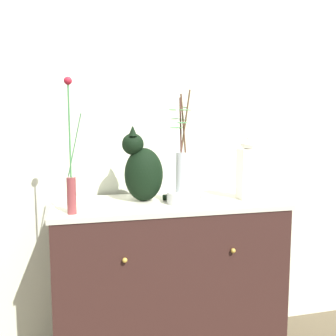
{
  "coord_description": "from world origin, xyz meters",
  "views": [
    {
      "loc": [
        -0.44,
        -1.83,
        1.35
      ],
      "look_at": [
        0.0,
        0.0,
        1.13
      ],
      "focal_mm": 38.05,
      "sensor_mm": 36.0,
      "label": 1
    }
  ],
  "objects_px": {
    "bowl_porcelain": "(184,197)",
    "vase_glass_clear": "(183,166)",
    "sideboard": "(168,285)",
    "cat_sitting": "(143,170)",
    "vase_slim_green": "(71,177)",
    "jar_lidded_porcelain": "(247,170)"
  },
  "relations": [
    {
      "from": "sideboard",
      "to": "bowl_porcelain",
      "type": "xyz_separation_m",
      "value": [
        0.07,
        -0.07,
        0.5
      ]
    },
    {
      "from": "vase_glass_clear",
      "to": "bowl_porcelain",
      "type": "bearing_deg",
      "value": -15.08
    },
    {
      "from": "cat_sitting",
      "to": "jar_lidded_porcelain",
      "type": "xyz_separation_m",
      "value": [
        0.57,
        -0.08,
        -0.01
      ]
    },
    {
      "from": "sideboard",
      "to": "jar_lidded_porcelain",
      "type": "xyz_separation_m",
      "value": [
        0.44,
        -0.05,
        0.64
      ]
    },
    {
      "from": "bowl_porcelain",
      "to": "vase_glass_clear",
      "type": "height_order",
      "value": "vase_glass_clear"
    },
    {
      "from": "vase_slim_green",
      "to": "jar_lidded_porcelain",
      "type": "height_order",
      "value": "vase_slim_green"
    },
    {
      "from": "bowl_porcelain",
      "to": "jar_lidded_porcelain",
      "type": "distance_m",
      "value": 0.4
    },
    {
      "from": "sideboard",
      "to": "cat_sitting",
      "type": "relative_size",
      "value": 2.85
    },
    {
      "from": "vase_glass_clear",
      "to": "jar_lidded_porcelain",
      "type": "xyz_separation_m",
      "value": [
        0.37,
        0.03,
        -0.04
      ]
    },
    {
      "from": "cat_sitting",
      "to": "bowl_porcelain",
      "type": "xyz_separation_m",
      "value": [
        0.2,
        -0.11,
        -0.14
      ]
    },
    {
      "from": "cat_sitting",
      "to": "bowl_porcelain",
      "type": "bearing_deg",
      "value": -28.71
    },
    {
      "from": "cat_sitting",
      "to": "vase_glass_clear",
      "type": "xyz_separation_m",
      "value": [
        0.2,
        -0.11,
        0.03
      ]
    },
    {
      "from": "cat_sitting",
      "to": "jar_lidded_porcelain",
      "type": "bearing_deg",
      "value": -8.12
    },
    {
      "from": "vase_slim_green",
      "to": "vase_glass_clear",
      "type": "relative_size",
      "value": 1.18
    },
    {
      "from": "sideboard",
      "to": "bowl_porcelain",
      "type": "bearing_deg",
      "value": -47.75
    },
    {
      "from": "vase_slim_green",
      "to": "jar_lidded_porcelain",
      "type": "xyz_separation_m",
      "value": [
        0.94,
        0.12,
        -0.01
      ]
    },
    {
      "from": "jar_lidded_porcelain",
      "to": "bowl_porcelain",
      "type": "bearing_deg",
      "value": -175.95
    },
    {
      "from": "bowl_porcelain",
      "to": "vase_glass_clear",
      "type": "xyz_separation_m",
      "value": [
        -0.0,
        0.0,
        0.17
      ]
    },
    {
      "from": "vase_slim_green",
      "to": "bowl_porcelain",
      "type": "xyz_separation_m",
      "value": [
        0.56,
        0.1,
        -0.14
      ]
    },
    {
      "from": "cat_sitting",
      "to": "vase_slim_green",
      "type": "xyz_separation_m",
      "value": [
        -0.37,
        -0.21,
        0.0
      ]
    },
    {
      "from": "vase_glass_clear",
      "to": "cat_sitting",
      "type": "bearing_deg",
      "value": 151.19
    },
    {
      "from": "cat_sitting",
      "to": "bowl_porcelain",
      "type": "distance_m",
      "value": 0.26
    }
  ]
}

